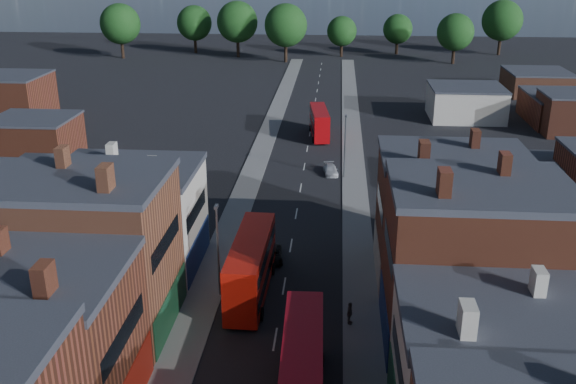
% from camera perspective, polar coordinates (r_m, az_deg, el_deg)
% --- Properties ---
extents(pavement_west, '(3.00, 200.00, 0.12)m').
position_cam_1_polar(pavement_west, '(72.29, -4.30, -1.12)').
color(pavement_west, gray).
rests_on(pavement_west, ground).
extents(pavement_east, '(3.00, 200.00, 0.12)m').
position_cam_1_polar(pavement_east, '(71.55, 6.05, -1.42)').
color(pavement_east, gray).
rests_on(pavement_east, ground).
extents(lamp_post_2, '(0.25, 0.70, 8.12)m').
position_cam_1_polar(lamp_post_2, '(52.18, -6.26, -4.66)').
color(lamp_post_2, slate).
rests_on(lamp_post_2, ground).
extents(lamp_post_3, '(0.25, 0.70, 8.12)m').
position_cam_1_polar(lamp_post_3, '(79.43, 5.09, 4.45)').
color(lamp_post_3, slate).
rests_on(lamp_post_3, ground).
extents(bus_0, '(3.13, 11.69, 5.03)m').
position_cam_1_polar(bus_0, '(52.97, -3.32, -6.56)').
color(bus_0, red).
rests_on(bus_0, ground).
extents(bus_1, '(2.99, 11.01, 4.73)m').
position_cam_1_polar(bus_1, '(41.75, 1.30, -15.16)').
color(bus_1, '#A40917').
rests_on(bus_1, ground).
extents(bus_2, '(3.41, 10.15, 4.30)m').
position_cam_1_polar(bus_2, '(97.82, 2.81, 6.22)').
color(bus_2, '#AF070B').
rests_on(bus_2, ground).
extents(car_2, '(2.31, 4.17, 1.10)m').
position_cam_1_polar(car_2, '(59.57, -1.42, -5.57)').
color(car_2, black).
rests_on(car_2, ground).
extents(car_3, '(2.13, 4.12, 1.14)m').
position_cam_1_polar(car_3, '(81.94, 3.81, 1.98)').
color(car_3, silver).
rests_on(car_3, ground).
extents(ped_3, '(0.75, 1.16, 1.83)m').
position_cam_1_polar(ped_3, '(49.96, 5.51, -10.67)').
color(ped_3, '#57504B').
rests_on(ped_3, pavement_east).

